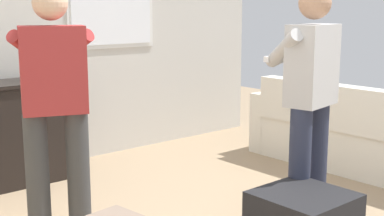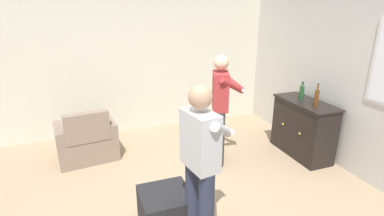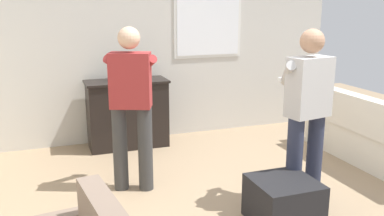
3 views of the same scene
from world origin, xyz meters
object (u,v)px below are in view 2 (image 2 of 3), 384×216
Objects in this scene: bottle_wine_green at (302,92)px; bottle_liquor_amber at (317,98)px; person_standing_left at (221,105)px; armchair at (87,142)px; person_standing_right at (201,161)px; sideboard_cabinet at (303,128)px; ottoman at (166,209)px.

bottle_wine_green is 0.79× the size of bottle_liquor_amber.
person_standing_left reaches higher than bottle_wine_green.
person_standing_right is at bearing 24.42° from armchair.
bottle_liquor_amber is at bearing -8.46° from bottle_wine_green.
person_standing_left is at bearing -109.42° from bottle_liquor_amber.
sideboard_cabinet is at bearing 80.72° from person_standing_left.
bottle_wine_green is (-0.15, 0.02, 0.56)m from sideboard_cabinet.
armchair is at bearing -107.31° from sideboard_cabinet.
person_standing_right is at bearing -31.64° from person_standing_left.
person_standing_right is (0.37, 0.26, 0.74)m from ottoman.
sideboard_cabinet is 0.64× the size of person_standing_right.
sideboard_cabinet reaches higher than armchair.
bottle_liquor_amber is (1.27, 3.24, 0.75)m from armchair.
ottoman is at bearing -46.92° from person_standing_left.
armchair is at bearing -104.86° from bottle_wine_green.
sideboard_cabinet is 2.68m from ottoman.
person_standing_left is at bearing 67.34° from armchair.
person_standing_left is at bearing -99.28° from sideboard_cabinet.
bottle_wine_green reaches higher than ottoman.
ottoman is (1.01, -2.54, -0.82)m from bottle_wine_green.
person_standing_right reaches higher than bottle_wine_green.
bottle_wine_green is 0.40m from bottle_liquor_amber.
sideboard_cabinet is 1.98× the size of ottoman.
person_standing_right is at bearing 35.73° from ottoman.
person_standing_right is (0.98, -2.22, -0.10)m from bottle_liquor_amber.
armchair is 1.75× the size of ottoman.
armchair is 2.69× the size of bottle_liquor_amber.
bottle_wine_green is at bearing 121.12° from person_standing_right.
bottle_wine_green reaches higher than armchair.
person_standing_left is at bearing 133.08° from ottoman.
bottle_liquor_amber is 2.70m from ottoman.
bottle_liquor_amber is 0.21× the size of person_standing_left.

